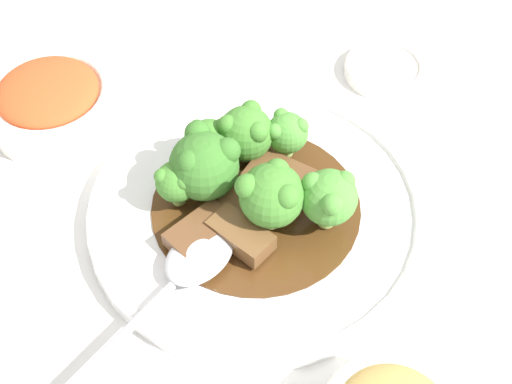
% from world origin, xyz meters
% --- Properties ---
extents(ground_plane, '(4.00, 4.00, 0.00)m').
position_xyz_m(ground_plane, '(0.00, 0.00, 0.00)').
color(ground_plane, white).
extents(main_plate, '(0.28, 0.28, 0.02)m').
position_xyz_m(main_plate, '(0.00, 0.00, 0.01)').
color(main_plate, white).
rests_on(main_plate, ground_plane).
extents(beef_strip_0, '(0.06, 0.05, 0.01)m').
position_xyz_m(beef_strip_0, '(-0.04, 0.03, 0.03)').
color(beef_strip_0, brown).
rests_on(beef_strip_0, main_plate).
extents(beef_strip_1, '(0.04, 0.06, 0.02)m').
position_xyz_m(beef_strip_1, '(-0.04, -0.00, 0.03)').
color(beef_strip_1, brown).
rests_on(beef_strip_1, main_plate).
extents(beef_strip_2, '(0.05, 0.03, 0.01)m').
position_xyz_m(beef_strip_2, '(-0.01, 0.01, 0.02)').
color(beef_strip_2, brown).
rests_on(beef_strip_2, main_plate).
extents(beef_strip_3, '(0.05, 0.06, 0.02)m').
position_xyz_m(beef_strip_3, '(0.02, -0.01, 0.03)').
color(beef_strip_3, brown).
rests_on(beef_strip_3, main_plate).
extents(broccoli_floret_0, '(0.05, 0.05, 0.05)m').
position_xyz_m(broccoli_floret_0, '(0.05, 0.02, 0.05)').
color(broccoli_floret_0, '#7FA84C').
rests_on(broccoli_floret_0, main_plate).
extents(broccoli_floret_1, '(0.06, 0.06, 0.06)m').
position_xyz_m(broccoli_floret_1, '(0.00, 0.04, 0.05)').
color(broccoli_floret_1, '#8EB756').
rests_on(broccoli_floret_1, main_plate).
extents(broccoli_floret_2, '(0.04, 0.04, 0.04)m').
position_xyz_m(broccoli_floret_2, '(0.03, 0.05, 0.04)').
color(broccoli_floret_2, '#7FA84C').
rests_on(broccoli_floret_2, main_plate).
extents(broccoli_floret_3, '(0.05, 0.05, 0.06)m').
position_xyz_m(broccoli_floret_3, '(-0.01, -0.02, 0.05)').
color(broccoli_floret_3, '#8EB756').
rests_on(broccoli_floret_3, main_plate).
extents(broccoli_floret_4, '(0.04, 0.04, 0.04)m').
position_xyz_m(broccoli_floret_4, '(0.06, -0.01, 0.04)').
color(broccoli_floret_4, '#8EB756').
rests_on(broccoli_floret_4, main_plate).
extents(broccoli_floret_5, '(0.04, 0.04, 0.05)m').
position_xyz_m(broccoli_floret_5, '(-0.00, -0.06, 0.05)').
color(broccoli_floret_5, '#8EB756').
rests_on(broccoli_floret_5, main_plate).
extents(broccoli_floret_6, '(0.03, 0.03, 0.04)m').
position_xyz_m(broccoli_floret_6, '(-0.02, 0.06, 0.04)').
color(broccoli_floret_6, '#7FA84C').
rests_on(broccoli_floret_6, main_plate).
extents(serving_spoon, '(0.21, 0.10, 0.01)m').
position_xyz_m(serving_spoon, '(-0.08, 0.03, 0.03)').
color(serving_spoon, '#B7B7BC').
rests_on(serving_spoon, main_plate).
extents(side_bowl_kimchi, '(0.12, 0.12, 0.05)m').
position_xyz_m(side_bowl_kimchi, '(0.05, 0.21, 0.02)').
color(side_bowl_kimchi, white).
rests_on(side_bowl_kimchi, ground_plane).
extents(sauce_dish, '(0.08, 0.08, 0.01)m').
position_xyz_m(sauce_dish, '(0.20, -0.07, 0.01)').
color(sauce_dish, white).
rests_on(sauce_dish, ground_plane).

